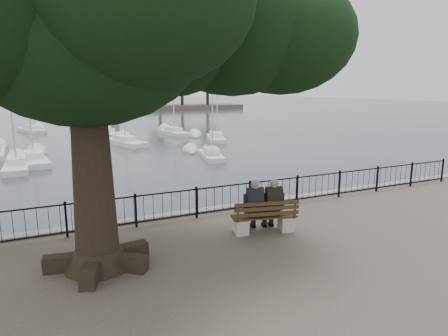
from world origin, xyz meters
TOP-DOWN VIEW (x-y plane):
  - harbor at (0.00, 3.00)m, footprint 260.00×260.00m
  - railing at (0.00, 2.50)m, footprint 22.06×0.06m
  - bench at (0.33, 0.41)m, footprint 2.02×1.02m
  - person_left at (0.06, 0.59)m, footprint 0.59×0.87m
  - person_right at (0.62, 0.46)m, footprint 0.59×0.87m
  - tree at (-3.62, 0.25)m, footprint 11.05×7.72m
  - lion_monument at (2.00, 49.93)m, footprint 6.13×6.13m
  - sailboat_a at (-6.85, 19.42)m, footprint 1.59×5.24m
  - sailboat_b at (-5.85, 21.25)m, footprint 2.12×5.75m
  - sailboat_c at (6.20, 17.78)m, footprint 2.21×4.77m
  - sailboat_d at (10.65, 26.79)m, footprint 3.14×5.58m
  - sailboat_f at (1.31, 35.70)m, footprint 3.25×5.98m
  - sailboat_g at (8.38, 33.33)m, footprint 2.35×5.99m
  - sailboat_h at (-5.99, 42.86)m, footprint 3.29×5.50m
  - sailboat_i at (1.81, 27.66)m, footprint 3.21×6.07m
  - far_shore at (25.54, 79.46)m, footprint 30.00×8.60m

SIDE VIEW (x-z plane):
  - sailboat_d at x=10.65m, z-range -5.11..3.66m
  - sailboat_a at x=-6.85m, z-range -5.24..3.80m
  - sailboat_c at x=6.20m, z-range -5.47..4.09m
  - sailboat_b at x=-5.85m, z-range -6.35..5.01m
  - sailboat_f at x=1.31m, z-range -6.54..5.21m
  - sailboat_g at x=8.38m, z-range -6.59..5.26m
  - sailboat_i at x=1.81m, z-range -6.73..5.42m
  - sailboat_h at x=-5.99m, z-range -6.87..5.60m
  - harbor at x=0.00m, z-range -1.10..0.10m
  - bench at x=0.33m, z-range -0.15..0.87m
  - railing at x=0.00m, z-range 0.06..1.06m
  - person_left at x=0.06m, z-range -0.06..1.56m
  - person_right at x=0.62m, z-range -0.06..1.56m
  - lion_monument at x=2.00m, z-range -3.24..5.77m
  - far_shore at x=25.54m, z-range -1.59..7.59m
  - tree at x=-3.62m, z-range 1.42..10.45m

